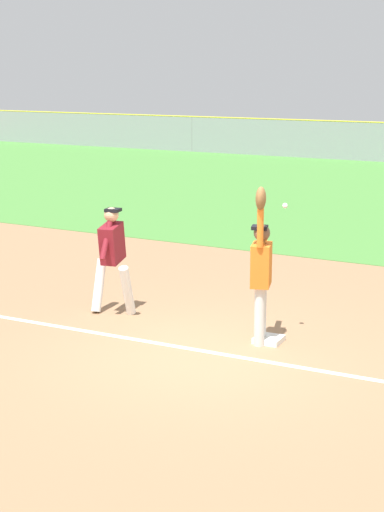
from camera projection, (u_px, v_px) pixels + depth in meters
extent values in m
plane|color=#936D4C|center=(205.00, 355.00, 11.21)|extent=(74.72, 74.72, 0.00)
cube|color=white|center=(11.00, 318.00, 12.83)|extent=(12.00, 0.48, 0.01)
cube|color=white|center=(269.00, 339.00, 11.72)|extent=(0.40, 0.40, 0.08)
cylinder|color=silver|center=(261.00, 313.00, 11.69)|extent=(0.19, 0.19, 0.85)
cylinder|color=silver|center=(260.00, 317.00, 11.50)|extent=(0.19, 0.19, 0.85)
cube|color=orange|center=(261.00, 265.00, 11.43)|extent=(0.38, 0.50, 0.60)
sphere|color=brown|center=(262.00, 233.00, 11.33)|extent=(0.29, 0.29, 0.23)
cube|color=black|center=(260.00, 227.00, 11.32)|extent=(0.27, 0.26, 0.05)
cylinder|color=orange|center=(260.00, 225.00, 11.08)|extent=(0.11, 0.11, 0.62)
cylinder|color=orange|center=(263.00, 241.00, 11.57)|extent=(0.27, 0.62, 0.09)
ellipsoid|color=brown|center=(261.00, 198.00, 11.00)|extent=(0.22, 0.31, 0.32)
cylinder|color=white|center=(127.00, 291.00, 12.84)|extent=(0.23, 0.45, 0.85)
cylinder|color=white|center=(99.00, 285.00, 13.16)|extent=(0.23, 0.45, 0.85)
cube|color=maroon|center=(112.00, 243.00, 12.84)|extent=(0.35, 0.56, 0.66)
sphere|color=#DBAD84|center=(111.00, 215.00, 12.74)|extent=(0.27, 0.27, 0.23)
cube|color=black|center=(113.00, 210.00, 12.71)|extent=(0.25, 0.24, 0.05)
cylinder|color=maroon|center=(117.00, 235.00, 13.02)|extent=(0.16, 0.41, 0.58)
cylinder|color=maroon|center=(106.00, 241.00, 12.62)|extent=(0.16, 0.41, 0.58)
sphere|color=white|center=(285.00, 206.00, 11.47)|extent=(0.07, 0.07, 0.07)
cylinder|color=gray|center=(192.00, 135.00, 38.36)|extent=(0.08, 0.08, 1.61)
cube|color=tan|center=(322.00, 140.00, 38.06)|extent=(4.52, 2.19, 0.55)
cube|color=#2D333D|center=(323.00, 130.00, 37.96)|extent=(2.31, 1.89, 0.40)
cylinder|color=black|center=(359.00, 146.00, 38.15)|extent=(0.61, 0.26, 0.60)
cylinder|color=black|center=(343.00, 149.00, 36.59)|extent=(0.61, 0.26, 0.60)
cylinder|color=black|center=(302.00, 143.00, 39.67)|extent=(0.61, 0.26, 0.60)
cylinder|color=black|center=(285.00, 146.00, 38.10)|extent=(0.61, 0.26, 0.60)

